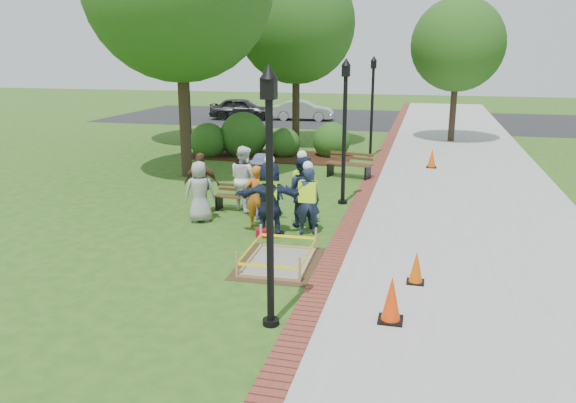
% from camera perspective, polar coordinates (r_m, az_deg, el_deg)
% --- Properties ---
extents(ground, '(100.00, 100.00, 0.00)m').
position_cam_1_polar(ground, '(12.61, -3.54, -5.63)').
color(ground, '#285116').
rests_on(ground, ground).
extents(sidewalk, '(6.00, 60.00, 0.02)m').
position_cam_1_polar(sidewalk, '(21.74, 17.40, 2.57)').
color(sidewalk, '#9E9E99').
rests_on(sidewalk, ground).
extents(brick_edging, '(0.50, 60.00, 0.03)m').
position_cam_1_polar(brick_edging, '(21.77, 8.84, 3.12)').
color(brick_edging, maroon).
rests_on(brick_edging, ground).
extents(mulch_bed, '(7.00, 3.00, 0.05)m').
position_cam_1_polar(mulch_bed, '(24.56, -1.84, 4.65)').
color(mulch_bed, '#381E0F').
rests_on(mulch_bed, ground).
extents(parking_lot, '(36.00, 12.00, 0.01)m').
position_cam_1_polar(parking_lot, '(38.66, 8.65, 8.27)').
color(parking_lot, black).
rests_on(parking_lot, ground).
extents(wet_concrete_pad, '(1.77, 2.35, 0.55)m').
position_cam_1_polar(wet_concrete_pad, '(12.13, -0.95, -5.26)').
color(wet_concrete_pad, '#47331E').
rests_on(wet_concrete_pad, ground).
extents(bench_near, '(1.38, 0.52, 0.74)m').
position_cam_1_polar(bench_near, '(16.15, -5.08, -0.13)').
color(bench_near, brown).
rests_on(bench_near, ground).
extents(bench_far, '(1.73, 0.89, 0.89)m').
position_cam_1_polar(bench_far, '(20.44, 6.20, 3.21)').
color(bench_far, brown).
rests_on(bench_far, ground).
extents(cone_front, '(0.42, 0.42, 0.82)m').
position_cam_1_polar(cone_front, '(9.71, 10.46, -9.84)').
color(cone_front, black).
rests_on(cone_front, ground).
extents(cone_back, '(0.34, 0.34, 0.68)m').
position_cam_1_polar(cone_back, '(11.36, 12.89, -6.60)').
color(cone_back, black).
rests_on(cone_back, ground).
extents(cone_far, '(0.39, 0.39, 0.78)m').
position_cam_1_polar(cone_far, '(22.72, 14.41, 4.24)').
color(cone_far, black).
rests_on(cone_far, ground).
extents(toolbox, '(0.47, 0.37, 0.21)m').
position_cam_1_polar(toolbox, '(13.87, -2.42, -3.21)').
color(toolbox, maroon).
rests_on(toolbox, ground).
extents(lamp_near, '(0.28, 0.28, 4.26)m').
position_cam_1_polar(lamp_near, '(8.79, -1.88, 2.13)').
color(lamp_near, black).
rests_on(lamp_near, ground).
extents(lamp_mid, '(0.28, 0.28, 4.26)m').
position_cam_1_polar(lamp_mid, '(16.52, 5.78, 8.14)').
color(lamp_mid, black).
rests_on(lamp_mid, ground).
extents(lamp_far, '(0.28, 0.28, 4.26)m').
position_cam_1_polar(lamp_far, '(24.43, 8.57, 10.26)').
color(lamp_far, black).
rests_on(lamp_far, ground).
extents(tree_back, '(5.49, 5.49, 8.41)m').
position_cam_1_polar(tree_back, '(27.21, 0.84, 17.57)').
color(tree_back, '#3D2D1E').
rests_on(tree_back, ground).
extents(tree_right, '(4.54, 4.54, 7.02)m').
position_cam_1_polar(tree_right, '(29.62, 16.88, 14.99)').
color(tree_right, '#3D2D1E').
rests_on(tree_right, ground).
extents(shrub_a, '(1.58, 1.58, 1.58)m').
position_cam_1_polar(shrub_a, '(24.79, -8.04, 4.56)').
color(shrub_a, '#254D16').
rests_on(shrub_a, ground).
extents(shrub_b, '(2.05, 2.05, 2.05)m').
position_cam_1_polar(shrub_b, '(24.90, -4.49, 4.71)').
color(shrub_b, '#254D16').
rests_on(shrub_b, ground).
extents(shrub_c, '(1.34, 1.34, 1.34)m').
position_cam_1_polar(shrub_c, '(24.58, -0.32, 4.62)').
color(shrub_c, '#254D16').
rests_on(shrub_c, ground).
extents(shrub_d, '(1.61, 1.61, 1.61)m').
position_cam_1_polar(shrub_d, '(24.63, 4.42, 4.59)').
color(shrub_d, '#254D16').
rests_on(shrub_d, ground).
extents(shrub_e, '(0.92, 0.92, 0.92)m').
position_cam_1_polar(shrub_e, '(25.41, -1.00, 4.96)').
color(shrub_e, '#254D16').
rests_on(shrub_e, ground).
extents(casual_person_a, '(0.62, 0.53, 1.65)m').
position_cam_1_polar(casual_person_a, '(15.11, -8.95, 0.99)').
color(casual_person_a, '#969696').
rests_on(casual_person_a, ground).
extents(casual_person_b, '(0.62, 0.52, 1.64)m').
position_cam_1_polar(casual_person_b, '(14.46, -3.22, 0.50)').
color(casual_person_b, '#C06216').
rests_on(casual_person_b, ground).
extents(casual_person_c, '(0.71, 0.67, 1.87)m').
position_cam_1_polar(casual_person_c, '(16.03, -4.48, 2.34)').
color(casual_person_c, white).
rests_on(casual_person_c, ground).
extents(casual_person_d, '(0.57, 0.37, 1.74)m').
position_cam_1_polar(casual_person_d, '(15.79, -8.76, 1.78)').
color(casual_person_d, brown).
rests_on(casual_person_d, ground).
extents(casual_person_e, '(0.60, 0.40, 1.81)m').
position_cam_1_polar(casual_person_e, '(15.13, -2.69, 1.50)').
color(casual_person_e, '#3A3E65').
rests_on(casual_person_e, ground).
extents(hivis_worker_a, '(0.67, 0.51, 2.04)m').
position_cam_1_polar(hivis_worker_a, '(13.75, -1.87, 0.53)').
color(hivis_worker_a, '#1C3149').
rests_on(hivis_worker_a, ground).
extents(hivis_worker_b, '(0.64, 0.52, 1.87)m').
position_cam_1_polar(hivis_worker_b, '(13.85, 2.00, 0.32)').
color(hivis_worker_b, '#181C40').
rests_on(hivis_worker_b, ground).
extents(hivis_worker_c, '(0.61, 0.41, 2.01)m').
position_cam_1_polar(hivis_worker_c, '(14.49, 1.41, 1.24)').
color(hivis_worker_c, '#181C3E').
rests_on(hivis_worker_c, ground).
extents(parked_car_a, '(2.62, 5.05, 1.58)m').
position_cam_1_polar(parked_car_a, '(38.23, -4.68, 8.30)').
color(parked_car_a, black).
rests_on(parked_car_a, ground).
extents(parked_car_b, '(2.17, 4.46, 1.42)m').
position_cam_1_polar(parked_car_b, '(37.71, 1.53, 8.26)').
color(parked_car_b, silver).
rests_on(parked_car_b, ground).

